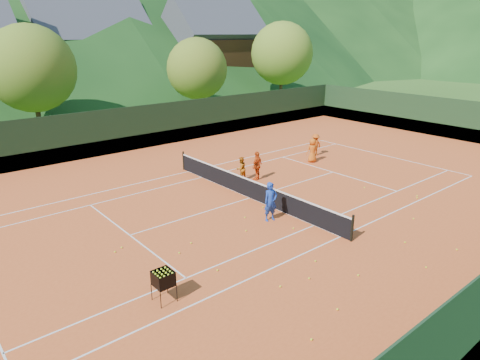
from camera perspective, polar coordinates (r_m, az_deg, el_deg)
ground at (r=21.01m, az=1.36°, el=-2.45°), size 400.00×400.00×0.00m
clay_court at (r=21.01m, az=1.36°, el=-2.42°), size 40.00×24.00×0.02m
coach at (r=18.28m, az=4.11°, el=-2.89°), size 0.70×0.53×1.72m
student_a at (r=23.34m, az=0.14°, el=1.53°), size 0.67×0.54×1.31m
student_b at (r=23.38m, az=2.30°, el=1.93°), size 1.01×0.69×1.60m
student_c at (r=26.99m, az=9.62°, el=3.91°), size 0.85×0.69×1.50m
student_d at (r=28.52m, az=10.00°, el=4.65°), size 0.98×0.62×1.45m
tennis_ball_0 at (r=19.81m, az=4.91°, el=-3.72°), size 0.07×0.07×0.07m
tennis_ball_1 at (r=20.10m, az=22.14°, el=-4.80°), size 0.07×0.07×0.07m
tennis_ball_2 at (r=19.39m, az=8.85°, el=-4.41°), size 0.07×0.07×0.07m
tennis_ball_3 at (r=23.21m, az=16.25°, el=-0.97°), size 0.07×0.07×0.07m
tennis_ball_4 at (r=13.34m, az=12.87°, el=-16.46°), size 0.07×0.07×0.07m
tennis_ball_5 at (r=15.10m, az=15.48°, el=-12.14°), size 0.07×0.07×0.07m
tennis_ball_6 at (r=18.03m, az=26.94°, el=-8.27°), size 0.07×0.07×0.07m
tennis_ball_7 at (r=19.86m, az=3.09°, el=-3.62°), size 0.07×0.07×0.07m
tennis_ball_8 at (r=18.75m, az=0.66°, el=-5.01°), size 0.07×0.07×0.07m
tennis_ball_9 at (r=16.05m, az=-8.10°, el=-9.60°), size 0.07×0.07×0.07m
tennis_ball_10 at (r=16.86m, az=-15.50°, el=-8.67°), size 0.07×0.07×0.07m
tennis_ball_11 at (r=17.89m, az=7.15°, el=-6.41°), size 0.07×0.07×0.07m
tennis_ball_12 at (r=17.55m, az=0.83°, el=-6.77°), size 0.07×0.07×0.07m
tennis_ball_13 at (r=14.59m, az=9.21°, el=-12.82°), size 0.07×0.07×0.07m
tennis_ball_14 at (r=14.87m, az=-3.02°, el=-11.91°), size 0.07×0.07×0.07m
tennis_ball_15 at (r=12.16m, az=9.51°, el=-20.24°), size 0.07×0.07×0.07m
tennis_ball_16 at (r=22.63m, az=22.54°, el=-2.21°), size 0.07×0.07×0.07m
tennis_ball_17 at (r=16.63m, az=-16.32°, el=-9.16°), size 0.07×0.07×0.07m
tennis_ball_18 at (r=16.33m, az=23.57°, el=-10.62°), size 0.07×0.07×0.07m
tennis_ball_19 at (r=22.89m, az=22.53°, el=-1.98°), size 0.07×0.07×0.07m
tennis_ball_20 at (r=21.81m, az=18.13°, el=-2.46°), size 0.07×0.07×0.07m
tennis_ball_21 at (r=14.07m, az=5.40°, el=-13.95°), size 0.07×0.07×0.07m
tennis_ball_22 at (r=16.69m, az=-6.54°, el=-8.34°), size 0.07×0.07×0.07m
tennis_ball_24 at (r=15.61m, az=10.03°, el=-10.59°), size 0.07×0.07×0.07m
tennis_ball_25 at (r=17.81m, az=21.14°, el=-7.76°), size 0.07×0.07×0.07m
court_lines at (r=21.00m, az=1.36°, el=-2.39°), size 23.83×11.03×0.00m
tennis_net at (r=20.83m, az=1.37°, el=-1.12°), size 0.10×12.07×1.10m
perimeter_fence at (r=20.58m, az=1.39°, el=0.84°), size 40.40×24.24×3.00m
ball_hopper at (r=13.23m, az=-10.20°, el=-12.88°), size 0.57×0.57×1.00m
chalet_mid at (r=52.30m, az=-19.23°, el=15.08°), size 12.65×8.82×11.45m
chalet_right at (r=55.55m, az=-3.57°, el=16.51°), size 11.50×8.82×11.91m
tree_b at (r=35.91m, az=-26.08°, el=13.20°), size 6.40×6.40×8.40m
tree_c at (r=40.86m, az=-5.76°, el=14.54°), size 5.60×5.60×7.35m
tree_d at (r=49.25m, az=5.61°, el=16.44°), size 6.80×6.80×8.93m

